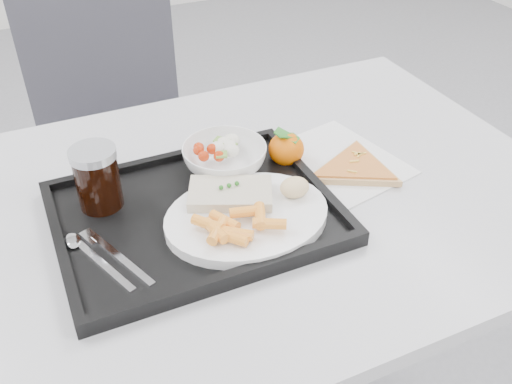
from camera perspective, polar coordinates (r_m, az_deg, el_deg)
name	(u,v)px	position (r m, az deg, el deg)	size (l,w,h in m)	color
table	(230,228)	(1.04, -2.63, -3.57)	(1.20, 0.80, 0.75)	#B7B8BA
chair	(117,128)	(1.67, -13.72, 6.21)	(0.51, 0.51, 0.93)	#3B3B43
tray	(195,215)	(0.95, -6.10, -2.26)	(0.45, 0.35, 0.03)	black
dinner_plate	(247,217)	(0.92, -0.92, -2.51)	(0.27, 0.27, 0.02)	white
fish_fillet	(230,193)	(0.94, -2.58, -0.13)	(0.16, 0.13, 0.03)	beige
bread_roll	(294,187)	(0.94, 3.87, 0.47)	(0.05, 0.04, 0.03)	#E9D48A
salad_bowl	(225,158)	(1.03, -3.16, 3.45)	(0.15, 0.15, 0.05)	white
cola_glass	(97,177)	(0.96, -15.61, 1.47)	(0.08, 0.08, 0.11)	black
cutlery	(97,252)	(0.90, -15.59, -5.83)	(0.11, 0.17, 0.01)	silver
napkin	(328,166)	(1.08, 7.19, 2.61)	(0.29, 0.29, 0.00)	silver
tangerine	(286,149)	(1.06, 3.05, 4.32)	(0.08, 0.08, 0.07)	#F85E07
pizza_slice	(355,168)	(1.07, 9.84, 2.39)	(0.21, 0.21, 0.02)	#D8BC6A
carrot_pile	(234,225)	(0.87, -2.17, -3.33)	(0.14, 0.09, 0.02)	orange
salad_contents	(221,147)	(1.04, -3.51, 4.47)	(0.09, 0.07, 0.02)	#B42A0A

